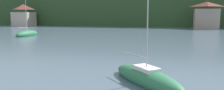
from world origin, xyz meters
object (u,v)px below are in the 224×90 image
Objects in this scene: sailboat_far_3 at (27,34)px; sailboat_near_8 at (146,78)px; shore_building_west at (24,15)px; shore_building_westcentral at (206,16)px.

sailboat_far_3 reaches higher than sailboat_near_8.
shore_building_west is 42.26m from sailboat_far_3.
shore_building_west is 1.00× the size of shore_building_westcentral.
sailboat_near_8 is at bearing -48.47° from shore_building_west.
shore_building_westcentral is (64.07, -0.86, -0.03)m from shore_building_west.
shore_building_westcentral is 50.91m from sailboat_far_3.
shore_building_west reaches higher than shore_building_westcentral.
sailboat_near_8 reaches higher than shore_building_west.
shore_building_westcentral is at bearing 125.47° from sailboat_near_8.
shore_building_westcentral is at bearing -45.61° from sailboat_far_3.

